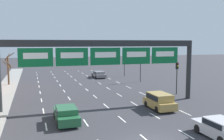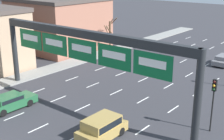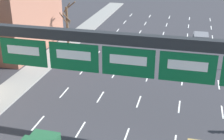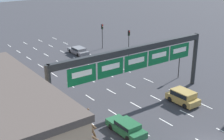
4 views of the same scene
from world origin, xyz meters
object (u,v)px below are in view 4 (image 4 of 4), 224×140
Objects in this scene: sign_gantry at (135,59)px; suv_gold at (183,96)px; traffic_light_near_gantry at (129,39)px; tree_bare_second at (64,124)px; car_grey at (78,50)px; traffic_light_mid_block at (180,58)px; car_green at (126,127)px; traffic_light_far_end at (102,31)px.

sign_gantry is 5.54× the size of suv_gold.
tree_bare_second reaches higher than traffic_light_near_gantry.
traffic_light_near_gantry is (10.63, 14.10, -2.11)m from sign_gantry.
traffic_light_mid_block is (5.78, -18.86, 2.38)m from car_grey.
car_green is 17.48m from traffic_light_mid_block.
sign_gantry is 7.60m from suv_gold.
tree_bare_second is at bearing -179.42° from suv_gold.
traffic_light_near_gantry is 1.17× the size of traffic_light_mid_block.
traffic_light_far_end is (5.60, 0.45, 2.67)m from car_grey.
suv_gold is (9.76, 1.36, 0.18)m from car_green.
sign_gantry reaches higher than traffic_light_near_gantry.
car_green is 28.11m from car_grey.
tree_bare_second reaches higher than traffic_light_far_end.
sign_gantry reaches higher than traffic_light_far_end.
traffic_light_near_gantry reaches higher than traffic_light_far_end.
traffic_light_mid_block is at bearing 25.49° from car_green.
sign_gantry is 17.78m from traffic_light_near_gantry.
car_green is 0.92× the size of tree_bare_second.
traffic_light_far_end reaches higher than car_grey.
car_grey is at bearing 76.97° from sign_gantry.
car_green is 0.93× the size of traffic_light_near_gantry.
traffic_light_near_gantry is 1.06× the size of traffic_light_far_end.
suv_gold is at bearing 0.58° from tree_bare_second.
traffic_light_near_gantry is at bearing 39.07° from tree_bare_second.
car_grey is 24.96m from suv_gold.
sign_gantry is at bearing -127.01° from traffic_light_near_gantry.
traffic_light_far_end is 0.94× the size of tree_bare_second.
sign_gantry is 11.42m from traffic_light_mid_block.
tree_bare_second is (-6.21, 1.20, 1.88)m from car_green.
tree_bare_second is at bearing -140.93° from traffic_light_near_gantry.
traffic_light_mid_block is 22.73m from tree_bare_second.
traffic_light_mid_block reaches higher than suv_gold.
sign_gantry is 4.40× the size of traffic_light_near_gantry.
car_grey is 29.88m from tree_bare_second.
tree_bare_second is (-21.70, -17.61, -0.93)m from traffic_light_near_gantry.
suv_gold is 26.15m from traffic_light_far_end.
car_green is 0.98× the size of traffic_light_far_end.
car_grey is 6.22m from traffic_light_far_end.
traffic_light_far_end is (10.60, 22.06, -2.30)m from sign_gantry.
sign_gantry is at bearing -115.66° from traffic_light_far_end.
car_grey is 9.81m from traffic_light_near_gantry.
tree_bare_second is (-16.07, -25.12, 1.93)m from car_grey.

